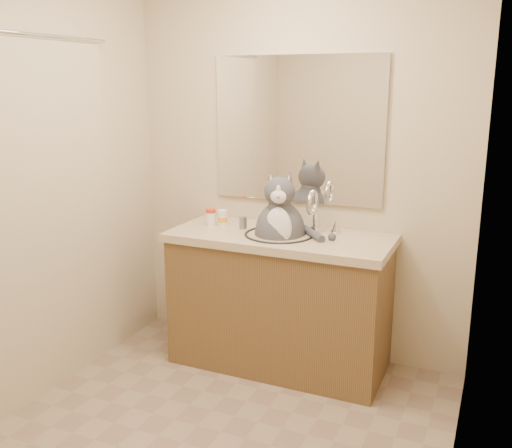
{
  "coord_description": "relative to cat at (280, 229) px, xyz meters",
  "views": [
    {
      "loc": [
        1.2,
        -2.12,
        1.74
      ],
      "look_at": [
        -0.02,
        0.65,
        0.98
      ],
      "focal_mm": 40.0,
      "sensor_mm": 36.0,
      "label": 1
    }
  ],
  "objects": [
    {
      "name": "pill_bottle_redcap",
      "position": [
        -0.49,
        0.03,
        0.02
      ],
      "size": [
        0.07,
        0.07,
        0.11
      ],
      "rotation": [
        0.0,
        0.0,
        -0.15
      ],
      "color": "white",
      "rests_on": "vanity"
    },
    {
      "name": "mirror",
      "position": [
        -0.0,
        0.28,
        0.57
      ],
      "size": [
        1.1,
        0.02,
        0.9
      ],
      "primitive_type": "cube",
      "color": "white",
      "rests_on": "room"
    },
    {
      "name": "pill_bottle_orange",
      "position": [
        -0.41,
        0.05,
        0.01
      ],
      "size": [
        0.07,
        0.07,
        0.1
      ],
      "rotation": [
        0.0,
        0.0,
        0.23
      ],
      "color": "white",
      "rests_on": "vanity"
    },
    {
      "name": "cat",
      "position": [
        0.0,
        0.0,
        0.0
      ],
      "size": [
        0.5,
        0.4,
        0.6
      ],
      "rotation": [
        0.0,
        0.0,
        0.27
      ],
      "color": "#45464A",
      "rests_on": "vanity"
    },
    {
      "name": "room",
      "position": [
        -0.0,
        -0.96,
        0.32
      ],
      "size": [
        2.22,
        2.52,
        2.42
      ],
      "color": "gray",
      "rests_on": "ground"
    },
    {
      "name": "vanity",
      "position": [
        -0.0,
        0.01,
        -0.44
      ],
      "size": [
        1.34,
        0.59,
        1.12
      ],
      "color": "brown",
      "rests_on": "ground"
    },
    {
      "name": "shower_curtain",
      "position": [
        -1.05,
        -0.86,
        0.15
      ],
      "size": [
        0.02,
        1.3,
        1.93
      ],
      "color": "beige",
      "rests_on": "ground"
    },
    {
      "name": "grey_canister",
      "position": [
        -0.26,
        0.04,
        0.0
      ],
      "size": [
        0.06,
        0.06,
        0.08
      ],
      "rotation": [
        0.0,
        0.0,
        0.24
      ],
      "color": "slate",
      "rests_on": "vanity"
    }
  ]
}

